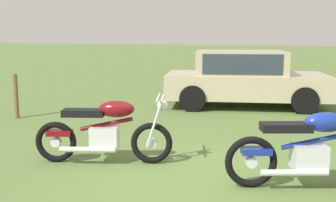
{
  "coord_description": "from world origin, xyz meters",
  "views": [
    {
      "loc": [
        1.3,
        -5.01,
        1.88
      ],
      "look_at": [
        -0.6,
        0.65,
        0.88
      ],
      "focal_mm": 43.52,
      "sensor_mm": 36.0,
      "label": 1
    }
  ],
  "objects": [
    {
      "name": "motorcycle_maroon",
      "position": [
        -1.4,
        0.15,
        0.47
      ],
      "size": [
        1.96,
        0.89,
        1.02
      ],
      "rotation": [
        0.0,
        0.0,
        0.28
      ],
      "color": "black",
      "rests_on": "ground"
    },
    {
      "name": "ground_plane",
      "position": [
        0.0,
        0.0,
        0.0
      ],
      "size": [
        120.0,
        120.0,
        0.0
      ],
      "primitive_type": "plane",
      "color": "#567038"
    },
    {
      "name": "motorcycle_blue",
      "position": [
        1.41,
        0.08,
        0.48
      ],
      "size": [
        1.94,
        0.95,
        1.02
      ],
      "rotation": [
        0.0,
        0.0,
        0.33
      ],
      "color": "black",
      "rests_on": "ground"
    },
    {
      "name": "fence_post_wooden",
      "position": [
        -4.74,
        2.37,
        0.5
      ],
      "size": [
        0.1,
        0.1,
        0.99
      ],
      "primitive_type": "cylinder",
      "color": "brown",
      "rests_on": "ground"
    },
    {
      "name": "car_beige",
      "position": [
        -0.18,
        5.5,
        0.8
      ],
      "size": [
        4.32,
        2.61,
        1.43
      ],
      "rotation": [
        0.0,
        0.0,
        0.21
      ],
      "color": "#BCAD8C",
      "rests_on": "ground"
    }
  ]
}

